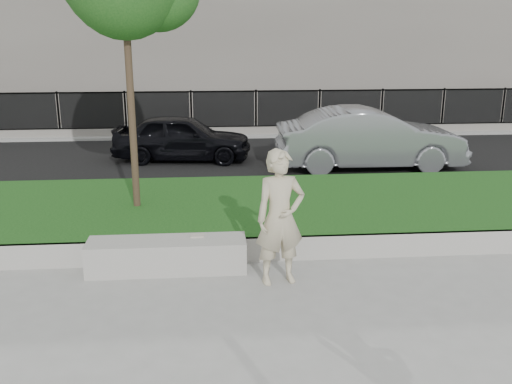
{
  "coord_description": "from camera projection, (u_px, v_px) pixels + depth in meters",
  "views": [
    {
      "loc": [
        -0.02,
        -7.43,
        3.59
      ],
      "look_at": [
        0.7,
        1.2,
        1.11
      ],
      "focal_mm": 40.0,
      "sensor_mm": 36.0,
      "label": 1
    }
  ],
  "objects": [
    {
      "name": "stone_bench",
      "position": [
        167.0,
        255.0,
        8.75
      ],
      "size": [
        2.42,
        0.6,
        0.49
      ],
      "primitive_type": "cube",
      "color": "#A19F97",
      "rests_on": "ground"
    },
    {
      "name": "book",
      "position": [
        197.0,
        236.0,
        8.84
      ],
      "size": [
        0.22,
        0.16,
        0.02
      ],
      "primitive_type": "cube",
      "rotation": [
        0.0,
        0.0,
        0.04
      ],
      "color": "#BEB5A4",
      "rests_on": "stone_bench"
    },
    {
      "name": "car_silver",
      "position": [
        370.0,
        139.0,
        14.89
      ],
      "size": [
        4.84,
        1.71,
        1.59
      ],
      "primitive_type": "imported",
      "rotation": [
        0.0,
        0.0,
        1.57
      ],
      "color": "gray",
      "rests_on": "street"
    },
    {
      "name": "iron_fence",
      "position": [
        209.0,
        122.0,
        19.46
      ],
      "size": [
        32.0,
        0.3,
        1.5
      ],
      "color": "slate",
      "rests_on": "far_pavement"
    },
    {
      "name": "far_pavement",
      "position": [
        209.0,
        131.0,
        20.55
      ],
      "size": [
        34.0,
        3.0,
        0.12
      ],
      "primitive_type": "cube",
      "color": "gray",
      "rests_on": "ground"
    },
    {
      "name": "man",
      "position": [
        280.0,
        218.0,
        8.15
      ],
      "size": [
        0.8,
        0.61,
        1.99
      ],
      "primitive_type": "imported",
      "rotation": [
        0.0,
        0.0,
        0.2
      ],
      "color": "#C5B997",
      "rests_on": "ground"
    },
    {
      "name": "car_dark",
      "position": [
        182.0,
        137.0,
        15.85
      ],
      "size": [
        3.95,
        1.94,
        1.3
      ],
      "primitive_type": "imported",
      "rotation": [
        0.0,
        0.0,
        1.46
      ],
      "color": "black",
      "rests_on": "street"
    },
    {
      "name": "grass_bank",
      "position": [
        212.0,
        213.0,
        10.93
      ],
      "size": [
        34.0,
        4.0,
        0.4
      ],
      "primitive_type": "cube",
      "color": "black",
      "rests_on": "ground"
    },
    {
      "name": "street",
      "position": [
        210.0,
        159.0,
        16.25
      ],
      "size": [
        34.0,
        7.0,
        0.04
      ],
      "primitive_type": "cube",
      "color": "black",
      "rests_on": "ground"
    },
    {
      "name": "ground",
      "position": [
        214.0,
        291.0,
        8.11
      ],
      "size": [
        90.0,
        90.0,
        0.0
      ],
      "primitive_type": "plane",
      "color": "gray",
      "rests_on": "ground"
    },
    {
      "name": "grass_kerb",
      "position": [
        213.0,
        251.0,
        9.05
      ],
      "size": [
        34.0,
        0.08,
        0.4
      ],
      "primitive_type": "cube",
      "color": "#A19F97",
      "rests_on": "ground"
    }
  ]
}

